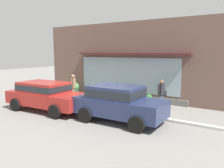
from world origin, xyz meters
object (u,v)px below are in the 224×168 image
Objects in this scene: pedestrian_passerby at (73,86)px; parked_car_red at (46,94)px; fire_hydrant at (142,101)px; pedestrian_with_handbag at (161,92)px; potted_plant_low_front at (125,93)px; potted_plant_trailing_edge at (75,88)px; potted_plant_window_center at (149,99)px; parked_car_navy at (118,101)px; potted_plant_window_left at (104,91)px.

pedestrian_passerby is 0.37× the size of parked_car_red.
pedestrian_with_handbag reaches higher than fire_hydrant.
parked_car_red is 5.00m from potted_plant_low_front.
parked_car_red reaches higher than potted_plant_trailing_edge.
pedestrian_passerby reaches higher than fire_hydrant.
pedestrian_passerby is (-4.60, -0.30, 0.50)m from fire_hydrant.
pedestrian_with_handbag reaches higher than potted_plant_window_center.
potted_plant_low_front is (4.15, 0.14, 0.06)m from potted_plant_trailing_edge.
parked_car_navy is at bearing -85.39° from potted_plant_window_center.
parked_car_navy is at bearing -89.33° from fire_hydrant.
potted_plant_trailing_edge is 0.91× the size of potted_plant_window_left.
potted_plant_window_center is (-1.11, 0.87, -0.65)m from pedestrian_with_handbag.
parked_car_navy is at bearing -64.04° from potted_plant_low_front.
potted_plant_low_front is at bearing 85.34° from pedestrian_with_handbag.
potted_plant_window_left reaches higher than potted_plant_low_front.
fire_hydrant is at bearing 91.51° from pedestrian_passerby.
potted_plant_window_left is at bearing 178.50° from potted_plant_low_front.
pedestrian_passerby is 1.96× the size of potted_plant_trailing_edge.
potted_plant_window_left is 1.66m from potted_plant_low_front.
pedestrian_with_handbag is 1.74× the size of potted_plant_low_front.
potted_plant_low_front is (-1.94, 3.98, -0.40)m from parked_car_navy.
fire_hydrant is at bearing -79.50° from potted_plant_window_center.
pedestrian_passerby is at bearing 153.91° from parked_car_navy.
potted_plant_trailing_edge is 0.93× the size of potted_plant_low_front.
potted_plant_trailing_edge is (-6.06, 1.45, -0.02)m from fire_hydrant.
potted_plant_window_center is (-0.29, 1.58, -0.19)m from fire_hydrant.
potted_plant_window_left is at bearing 149.53° from pedestrian_passerby.
pedestrian_passerby reaches higher than parked_car_red.
fire_hydrant reaches higher than potted_plant_window_center.
pedestrian_passerby is at bearing -118.26° from potted_plant_window_left.
pedestrian_with_handbag is (0.82, 0.70, 0.45)m from fire_hydrant.
potted_plant_window_center is (3.87, 4.44, -0.59)m from parked_car_red.
pedestrian_passerby is 0.41× the size of parked_car_navy.
pedestrian_passerby reaches higher than potted_plant_window_left.
pedestrian_with_handbag is 2.77× the size of potted_plant_window_center.
potted_plant_trailing_edge is 5.77m from potted_plant_window_center.
pedestrian_with_handbag reaches higher than parked_car_red.
fire_hydrant is 1.02× the size of potted_plant_low_front.
potted_plant_window_left is at bearing 91.33° from pedestrian_with_handbag.
potted_plant_trailing_edge is (-6.88, 0.74, -0.47)m from pedestrian_with_handbag.
fire_hydrant is 4.64m from pedestrian_passerby.
potted_plant_low_front is (1.66, -0.04, 0.06)m from potted_plant_window_left.
fire_hydrant is at bearing 31.77° from parked_car_red.
fire_hydrant is 0.56× the size of pedestrian_passerby.
parked_car_navy reaches higher than potted_plant_low_front.
parked_car_navy is (0.03, -2.40, 0.44)m from fire_hydrant.
fire_hydrant is 0.23× the size of parked_car_navy.
potted_plant_trailing_edge is at bearing -178.11° from potted_plant_low_front.
potted_plant_trailing_edge is 1.48× the size of potted_plant_window_center.
parked_car_navy is 4.42× the size of potted_plant_low_front.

